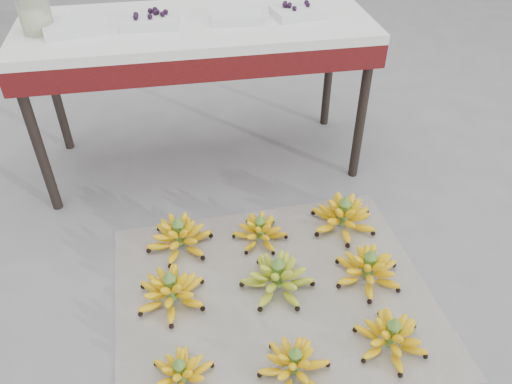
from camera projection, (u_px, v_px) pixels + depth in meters
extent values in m
plane|color=slate|center=(259.00, 295.00, 2.02)|extent=(60.00, 60.00, 0.00)
cube|color=silver|center=(274.00, 296.00, 2.01)|extent=(1.29, 1.10, 0.01)
ellipsoid|color=yellow|center=(181.00, 377.00, 1.69)|extent=(0.26, 0.26, 0.07)
ellipsoid|color=yellow|center=(180.00, 372.00, 1.67)|extent=(0.18, 0.18, 0.05)
ellipsoid|color=yellow|center=(179.00, 367.00, 1.65)|extent=(0.12, 0.12, 0.04)
cylinder|color=#4E7A2D|center=(180.00, 372.00, 1.67)|extent=(0.04, 0.04, 0.09)
cone|color=#4E7A2D|center=(179.00, 362.00, 1.63)|extent=(0.04, 0.04, 0.03)
ellipsoid|color=yellow|center=(294.00, 367.00, 1.72)|extent=(0.32, 0.32, 0.07)
ellipsoid|color=yellow|center=(295.00, 361.00, 1.70)|extent=(0.22, 0.22, 0.06)
ellipsoid|color=yellow|center=(295.00, 356.00, 1.68)|extent=(0.15, 0.15, 0.05)
cylinder|color=#4E7A2D|center=(295.00, 361.00, 1.70)|extent=(0.04, 0.04, 0.10)
cone|color=#4E7A2D|center=(296.00, 350.00, 1.66)|extent=(0.05, 0.05, 0.04)
ellipsoid|color=yellow|center=(390.00, 339.00, 1.80)|extent=(0.32, 0.32, 0.08)
ellipsoid|color=yellow|center=(392.00, 334.00, 1.78)|extent=(0.22, 0.22, 0.06)
ellipsoid|color=yellow|center=(393.00, 328.00, 1.76)|extent=(0.15, 0.15, 0.05)
cylinder|color=#4E7A2D|center=(392.00, 334.00, 1.78)|extent=(0.04, 0.04, 0.11)
cone|color=#4E7A2D|center=(395.00, 322.00, 1.74)|extent=(0.05, 0.05, 0.04)
ellipsoid|color=yellow|center=(172.00, 294.00, 1.96)|extent=(0.28, 0.28, 0.08)
ellipsoid|color=yellow|center=(171.00, 288.00, 1.94)|extent=(0.20, 0.20, 0.06)
ellipsoid|color=yellow|center=(170.00, 282.00, 1.92)|extent=(0.13, 0.13, 0.05)
cylinder|color=#4E7A2D|center=(171.00, 288.00, 1.94)|extent=(0.05, 0.05, 0.11)
cone|color=#4E7A2D|center=(168.00, 275.00, 1.89)|extent=(0.05, 0.05, 0.04)
ellipsoid|color=olive|center=(277.00, 280.00, 2.01)|extent=(0.38, 0.38, 0.09)
ellipsoid|color=olive|center=(278.00, 274.00, 1.99)|extent=(0.27, 0.27, 0.07)
ellipsoid|color=olive|center=(278.00, 268.00, 1.97)|extent=(0.17, 0.17, 0.05)
cylinder|color=#4E7A2D|center=(278.00, 274.00, 1.99)|extent=(0.05, 0.05, 0.12)
cone|color=#4E7A2D|center=(278.00, 261.00, 1.94)|extent=(0.06, 0.06, 0.04)
ellipsoid|color=yellow|center=(368.00, 272.00, 2.05)|extent=(0.32, 0.32, 0.08)
ellipsoid|color=yellow|center=(369.00, 266.00, 2.03)|extent=(0.22, 0.22, 0.06)
ellipsoid|color=yellow|center=(370.00, 260.00, 2.01)|extent=(0.15, 0.15, 0.05)
cylinder|color=#4E7A2D|center=(369.00, 266.00, 2.03)|extent=(0.05, 0.05, 0.11)
cone|color=#4E7A2D|center=(371.00, 253.00, 1.98)|extent=(0.05, 0.05, 0.04)
ellipsoid|color=yellow|center=(180.00, 239.00, 2.20)|extent=(0.36, 0.36, 0.09)
ellipsoid|color=yellow|center=(179.00, 233.00, 2.18)|extent=(0.25, 0.25, 0.06)
ellipsoid|color=yellow|center=(178.00, 227.00, 2.15)|extent=(0.16, 0.16, 0.05)
cylinder|color=#4E7A2D|center=(179.00, 233.00, 2.18)|extent=(0.05, 0.05, 0.12)
cone|color=#4E7A2D|center=(177.00, 220.00, 2.13)|extent=(0.06, 0.06, 0.04)
ellipsoid|color=yellow|center=(260.00, 234.00, 2.24)|extent=(0.31, 0.31, 0.07)
ellipsoid|color=yellow|center=(260.00, 228.00, 2.22)|extent=(0.22, 0.22, 0.05)
ellipsoid|color=yellow|center=(260.00, 224.00, 2.20)|extent=(0.14, 0.14, 0.04)
cylinder|color=#4E7A2D|center=(260.00, 228.00, 2.22)|extent=(0.04, 0.04, 0.10)
cone|color=#4E7A2D|center=(260.00, 218.00, 2.18)|extent=(0.05, 0.05, 0.04)
ellipsoid|color=yellow|center=(343.00, 219.00, 2.30)|extent=(0.39, 0.39, 0.09)
ellipsoid|color=yellow|center=(344.00, 213.00, 2.27)|extent=(0.27, 0.27, 0.07)
ellipsoid|color=yellow|center=(345.00, 207.00, 2.25)|extent=(0.18, 0.18, 0.06)
cylinder|color=#4E7A2D|center=(344.00, 213.00, 2.27)|extent=(0.05, 0.05, 0.12)
cone|color=#4E7A2D|center=(346.00, 200.00, 2.23)|extent=(0.06, 0.06, 0.04)
cylinder|color=black|center=(38.00, 144.00, 2.22)|extent=(0.05, 0.05, 0.73)
cylinder|color=black|center=(361.00, 114.00, 2.43)|extent=(0.05, 0.05, 0.73)
cylinder|color=black|center=(54.00, 89.00, 2.63)|extent=(0.05, 0.05, 0.73)
cylinder|color=black|center=(329.00, 67.00, 2.84)|extent=(0.05, 0.05, 0.73)
cube|color=#5F1114|center=(197.00, 41.00, 2.33)|extent=(1.62, 0.65, 0.11)
cube|color=silver|center=(196.00, 25.00, 2.28)|extent=(1.62, 0.65, 0.04)
cube|color=silver|center=(75.00, 26.00, 2.16)|extent=(0.30, 0.24, 0.04)
cube|color=silver|center=(150.00, 21.00, 2.21)|extent=(0.26, 0.19, 0.04)
sphere|color=black|center=(157.00, 12.00, 2.21)|extent=(0.02, 0.02, 0.02)
sphere|color=black|center=(136.00, 15.00, 2.19)|extent=(0.02, 0.02, 0.02)
sphere|color=black|center=(150.00, 11.00, 2.22)|extent=(0.02, 0.02, 0.02)
sphere|color=black|center=(136.00, 17.00, 2.16)|extent=(0.02, 0.02, 0.02)
sphere|color=black|center=(155.00, 9.00, 2.24)|extent=(0.02, 0.02, 0.02)
sphere|color=black|center=(166.00, 12.00, 2.21)|extent=(0.02, 0.02, 0.02)
sphere|color=black|center=(155.00, 12.00, 2.21)|extent=(0.02, 0.02, 0.02)
sphere|color=black|center=(150.00, 17.00, 2.17)|extent=(0.02, 0.02, 0.02)
sphere|color=black|center=(162.00, 14.00, 2.19)|extent=(0.02, 0.02, 0.02)
cube|color=silver|center=(237.00, 17.00, 2.26)|extent=(0.24, 0.19, 0.04)
cube|color=silver|center=(298.00, 12.00, 2.31)|extent=(0.25, 0.20, 0.04)
sphere|color=black|center=(294.00, 8.00, 2.26)|extent=(0.02, 0.02, 0.02)
sphere|color=black|center=(284.00, 5.00, 2.30)|extent=(0.02, 0.02, 0.02)
sphere|color=black|center=(290.00, 5.00, 2.30)|extent=(0.02, 0.02, 0.02)
sphere|color=black|center=(306.00, 2.00, 2.33)|extent=(0.02, 0.02, 0.02)
sphere|color=black|center=(289.00, 6.00, 2.29)|extent=(0.02, 0.02, 0.02)
sphere|color=black|center=(285.00, 5.00, 2.29)|extent=(0.02, 0.02, 0.02)
sphere|color=black|center=(285.00, 3.00, 2.32)|extent=(0.02, 0.02, 0.02)
sphere|color=black|center=(308.00, 5.00, 2.30)|extent=(0.02, 0.02, 0.02)
cylinder|color=beige|center=(35.00, 13.00, 2.11)|extent=(0.16, 0.16, 0.17)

